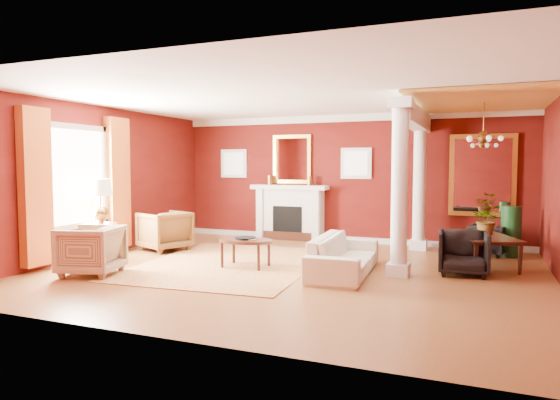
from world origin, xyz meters
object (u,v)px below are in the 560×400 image
at_px(side_table, 100,206).
at_px(dining_table, 484,242).
at_px(sofa, 344,249).
at_px(armchair_leopard, 165,229).
at_px(coffee_table, 246,242).
at_px(armchair_stripe, 91,248).

height_order(side_table, dining_table, side_table).
distance_m(sofa, side_table, 4.45).
relative_size(sofa, armchair_leopard, 2.37).
distance_m(coffee_table, side_table, 2.78).
bearing_deg(coffee_table, armchair_leopard, 157.88).
distance_m(armchair_stripe, side_table, 1.26).
height_order(sofa, dining_table, dining_table).
bearing_deg(dining_table, sofa, 105.38).
xyz_separation_m(sofa, armchair_stripe, (-3.74, -1.60, 0.02)).
relative_size(side_table, dining_table, 0.98).
bearing_deg(armchair_leopard, side_table, 9.39).
bearing_deg(armchair_stripe, sofa, 97.98).
bearing_deg(dining_table, side_table, 88.07).
bearing_deg(sofa, dining_table, -57.26).
distance_m(armchair_leopard, side_table, 1.61).
bearing_deg(side_table, coffee_table, 10.99).
relative_size(sofa, armchair_stripe, 2.42).
height_order(sofa, armchair_leopard, armchair_leopard).
xyz_separation_m(coffee_table, dining_table, (3.79, 1.68, -0.02)).
bearing_deg(armchair_leopard, coffee_table, 90.86).
xyz_separation_m(sofa, coffee_table, (-1.69, -0.15, 0.03)).
xyz_separation_m(armchair_leopard, side_table, (-0.35, -1.46, 0.57)).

